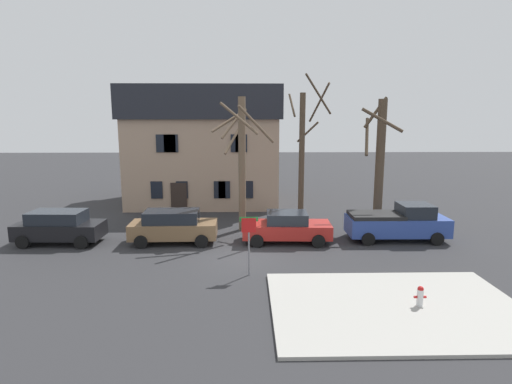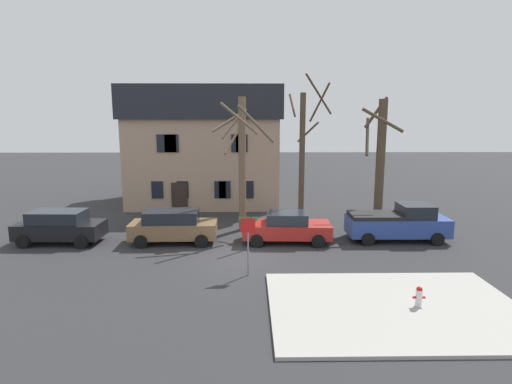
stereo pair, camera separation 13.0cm
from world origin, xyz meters
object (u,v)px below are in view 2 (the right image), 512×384
(tree_bare_far, at_px, (380,159))
(pickup_truck_blue, at_px, (398,223))
(fire_hydrant, at_px, (419,296))
(car_brown_wagon, at_px, (173,226))
(car_red_sedan, at_px, (287,227))
(building_main, at_px, (206,145))
(car_black_wagon, at_px, (60,226))
(bicycle_leaning, at_px, (176,222))
(tree_bare_near, at_px, (242,158))
(street_sign_pole, at_px, (248,235))
(tree_bare_mid, at_px, (303,153))

(tree_bare_far, distance_m, pickup_truck_blue, 4.59)
(fire_hydrant, bearing_deg, pickup_truck_blue, 75.26)
(car_brown_wagon, bearing_deg, car_red_sedan, 0.02)
(tree_bare_far, bearing_deg, building_main, 146.59)
(car_black_wagon, xyz_separation_m, car_brown_wagon, (5.95, -0.04, 0.00))
(fire_hydrant, xyz_separation_m, bicycle_leaning, (-10.24, 11.00, -0.12))
(car_brown_wagon, bearing_deg, tree_bare_near, 34.99)
(street_sign_pole, bearing_deg, fire_hydrant, -29.03)
(car_red_sedan, bearing_deg, car_brown_wagon, -179.98)
(tree_bare_far, relative_size, bicycle_leaning, 4.54)
(building_main, bearing_deg, pickup_truck_blue, -43.59)
(tree_bare_mid, relative_size, fire_hydrant, 12.49)
(car_brown_wagon, bearing_deg, car_black_wagon, 179.60)
(tree_bare_far, height_order, street_sign_pole, tree_bare_far)
(car_brown_wagon, relative_size, car_red_sedan, 0.97)
(tree_bare_near, relative_size, pickup_truck_blue, 1.45)
(building_main, relative_size, fire_hydrant, 15.90)
(car_black_wagon, relative_size, car_red_sedan, 0.95)
(car_brown_wagon, height_order, bicycle_leaning, car_brown_wagon)
(bicycle_leaning, bearing_deg, building_main, 82.48)
(fire_hydrant, height_order, street_sign_pole, street_sign_pole)
(car_brown_wagon, xyz_separation_m, street_sign_pole, (3.95, -4.68, 0.86))
(street_sign_pole, bearing_deg, car_brown_wagon, 130.21)
(car_red_sedan, xyz_separation_m, pickup_truck_blue, (6.01, 0.26, 0.14))
(tree_bare_near, relative_size, car_black_wagon, 1.73)
(car_black_wagon, height_order, car_red_sedan, car_black_wagon)
(tree_bare_far, relative_size, car_black_wagon, 1.75)
(bicycle_leaning, bearing_deg, car_red_sedan, -25.58)
(tree_bare_mid, distance_m, fire_hydrant, 12.82)
(street_sign_pole, bearing_deg, car_red_sedan, 66.58)
(fire_hydrant, bearing_deg, car_brown_wagon, 141.08)
(tree_bare_mid, relative_size, car_brown_wagon, 1.98)
(fire_hydrant, distance_m, bicycle_leaning, 15.03)
(car_black_wagon, xyz_separation_m, street_sign_pole, (9.91, -4.72, 0.86))
(building_main, xyz_separation_m, tree_bare_near, (2.93, -8.55, -0.24))
(tree_bare_mid, bearing_deg, tree_bare_near, -158.21)
(car_brown_wagon, distance_m, street_sign_pole, 6.19)
(building_main, height_order, fire_hydrant, building_main)
(car_red_sedan, bearing_deg, building_main, 115.75)
(tree_bare_mid, distance_m, car_brown_wagon, 9.03)
(bicycle_leaning, bearing_deg, tree_bare_far, 2.71)
(tree_bare_far, xyz_separation_m, pickup_truck_blue, (0.10, -3.38, -3.11))
(car_red_sedan, distance_m, pickup_truck_blue, 6.02)
(car_black_wagon, height_order, car_brown_wagon, car_brown_wagon)
(car_black_wagon, bearing_deg, tree_bare_near, 14.49)
(car_black_wagon, distance_m, fire_hydrant, 17.70)
(tree_bare_near, distance_m, tree_bare_far, 8.39)
(car_red_sedan, relative_size, street_sign_pole, 1.87)
(car_black_wagon, bearing_deg, car_red_sedan, -0.19)
(fire_hydrant, bearing_deg, building_main, 115.80)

